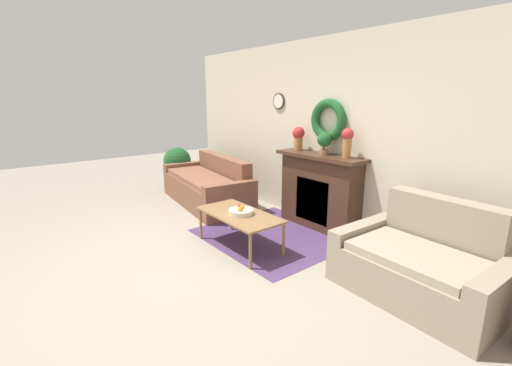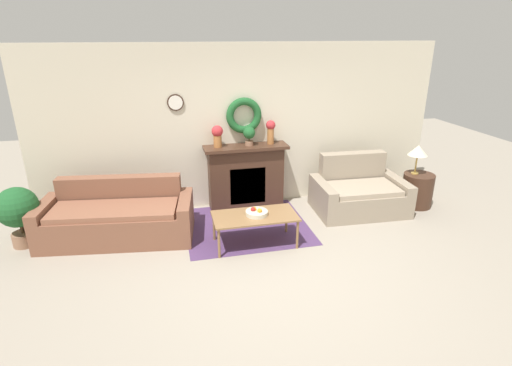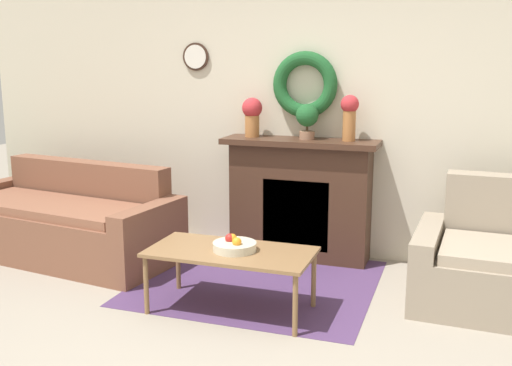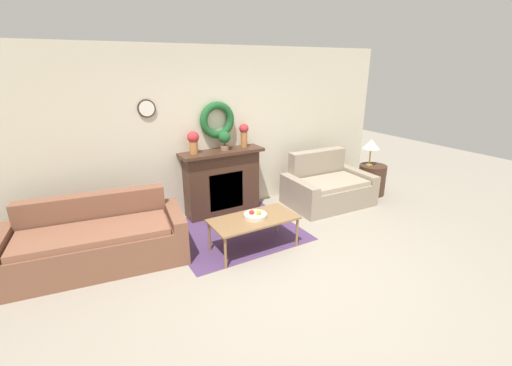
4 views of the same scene
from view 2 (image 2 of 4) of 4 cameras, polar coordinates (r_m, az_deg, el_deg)
The scene contains 14 objects.
ground_plane at distance 5.13m, azimuth 3.67°, elevation -12.87°, with size 16.00×16.00×0.00m, color gray.
floor_rug at distance 6.28m, azimuth -1.37°, elevation -6.11°, with size 1.87×1.69×0.01m.
wall_back at distance 6.72m, azimuth -1.89°, elevation 8.03°, with size 6.80×0.19×2.70m.
fireplace at distance 6.76m, azimuth -1.49°, elevation 0.97°, with size 1.39×0.41×1.09m.
couch_left at distance 6.16m, azimuth -19.14°, elevation -4.73°, with size 2.24×1.18×0.84m.
loveseat_right at distance 6.93m, azimuth 14.41°, elevation -1.37°, with size 1.52×1.05×0.91m.
coffee_table at distance 5.58m, azimuth -0.17°, elevation -4.98°, with size 1.17×0.59×0.45m.
fruit_bowl at distance 5.56m, azimuth 0.08°, elevation -4.24°, with size 0.31×0.31×0.11m.
side_table_by_loveseat at distance 7.42m, azimuth 22.06°, elevation -0.94°, with size 0.51×0.51×0.58m.
table_lamp at distance 7.21m, azimuth 22.14°, elevation 4.28°, with size 0.32×0.32×0.50m.
vase_on_mantel_left at distance 6.47m, azimuth -5.54°, elevation 6.89°, with size 0.18×0.18×0.35m.
vase_on_mantel_right at distance 6.64m, azimuth 2.10°, elevation 7.56°, with size 0.16×0.16×0.40m.
potted_plant_on_mantel at distance 6.54m, azimuth -0.98°, elevation 6.98°, with size 0.20×0.20×0.31m.
potted_plant_floor_by_couch at distance 6.41m, azimuth -30.90°, elevation -3.36°, with size 0.56×0.56×0.87m.
Camera 2 is at (-1.29, -4.08, 2.84)m, focal length 28.00 mm.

